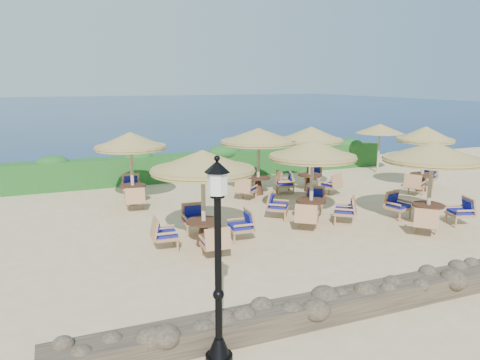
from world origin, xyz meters
TOP-DOWN VIEW (x-y plane):
  - ground at (0.00, 0.00)m, footprint 120.00×120.00m
  - sea at (0.00, 70.00)m, footprint 160.00×160.00m
  - hedge at (0.00, 7.20)m, footprint 18.00×0.90m
  - stone_wall at (0.00, -6.20)m, footprint 15.00×0.65m
  - lamp_post at (-4.80, -6.80)m, footprint 0.44×0.44m
  - extra_parasol at (7.80, 5.20)m, footprint 2.30×2.30m
  - cafe_set_0 at (-3.31, -1.44)m, footprint 2.83×2.83m
  - cafe_set_1 at (0.56, -0.61)m, footprint 2.77×2.77m
  - cafe_set_2 at (3.64, -2.44)m, footprint 2.99×2.99m
  - cafe_set_3 at (-4.36, 3.76)m, footprint 2.56×2.86m
  - cafe_set_4 at (0.51, 3.36)m, footprint 2.99×2.99m
  - cafe_set_5 at (2.69, 3.07)m, footprint 2.73×2.74m
  - cafe_set_6 at (7.00, 1.40)m, footprint 2.74×2.28m

SIDE VIEW (x-z plane):
  - ground at x=0.00m, z-range 0.00..0.00m
  - sea at x=0.00m, z-range 0.00..0.00m
  - stone_wall at x=0.00m, z-range 0.00..0.44m
  - hedge at x=0.00m, z-range 0.00..1.20m
  - lamp_post at x=-4.80m, z-range -0.10..3.21m
  - cafe_set_1 at x=0.56m, z-range 0.49..3.14m
  - cafe_set_0 at x=-3.31m, z-range 0.50..3.16m
  - cafe_set_5 at x=2.69m, z-range 0.53..3.19m
  - cafe_set_6 at x=7.00m, z-range 0.56..3.21m
  - cafe_set_2 at x=3.64m, z-range 0.62..3.28m
  - cafe_set_4 at x=0.51m, z-range 0.63..3.28m
  - cafe_set_3 at x=-4.36m, z-range 0.63..3.29m
  - extra_parasol at x=7.80m, z-range 0.97..3.37m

